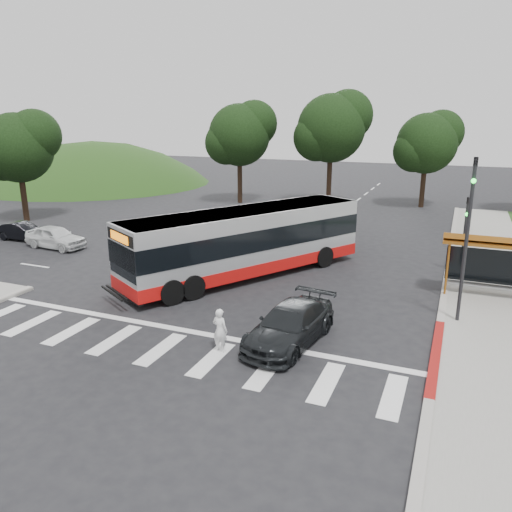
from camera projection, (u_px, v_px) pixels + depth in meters
The scene contains 18 objects.
ground at pixel (223, 302), 22.04m from camera, with size 140.00×140.00×0.00m, color black.
sidewalk_east at pixel (490, 278), 25.09m from camera, with size 4.00×40.00×0.12m, color gray.
curb_east at pixel (447, 273), 25.82m from camera, with size 0.30×40.00×0.15m, color #9E9991.
curb_east_red at pixel (436, 356), 16.93m from camera, with size 0.32×6.00×0.15m, color maroon.
hillside_nw at pixel (95, 183), 60.48m from camera, with size 44.00×44.00×10.00m, color #274315.
crosswalk_ladder at pixel (161, 349), 17.59m from camera, with size 18.00×2.60×0.01m, color silver.
bus_shelter at pixel (494, 247), 21.96m from camera, with size 4.20×1.60×2.86m.
traffic_signal_ne_tall at pixel (468, 228), 18.78m from camera, with size 0.18×0.37×6.50m.
traffic_signal_ne_short at pixel (465, 227), 25.38m from camera, with size 0.18×0.37×4.00m.
tree_north_a at pixel (332, 127), 44.03m from camera, with size 6.60×6.15×10.17m.
tree_north_b at pixel (428, 142), 43.20m from camera, with size 5.72×5.33×8.43m.
tree_north_c at pixel (240, 134), 45.36m from camera, with size 6.16×5.74×9.30m.
tree_west_a at pixel (19, 147), 37.50m from camera, with size 5.72×5.33×8.43m.
transit_bus at pixel (246, 243), 25.23m from camera, with size 2.86×13.20×3.41m, color #A8AAAC, non-canonical shape.
pedestrian at pixel (220, 330), 17.23m from camera, with size 0.58×0.38×1.58m, color white.
dark_sedan at pixel (290, 325), 17.90m from camera, with size 1.95×4.81×1.40m, color black.
west_car_white at pixel (55, 237), 30.80m from camera, with size 1.64×4.07×1.39m, color silver.
west_car_black at pixel (22, 231), 32.77m from camera, with size 1.26×3.60×1.19m, color black.
Camera 1 is at (9.23, -18.53, 7.97)m, focal length 35.00 mm.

